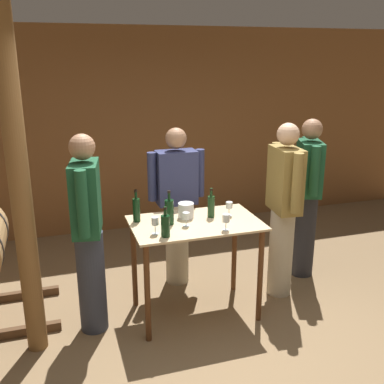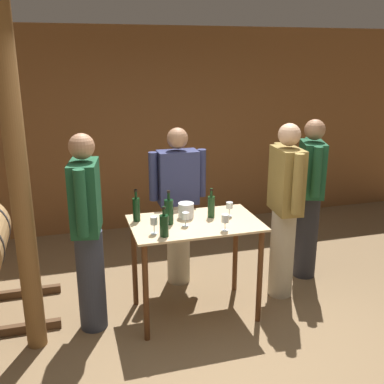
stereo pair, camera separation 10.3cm
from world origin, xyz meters
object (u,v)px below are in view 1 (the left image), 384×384
at_px(wine_glass_far_side, 229,206).
at_px(person_visitor_bearded, 177,204).
at_px(wine_bottle_right, 211,206).
at_px(person_visitor_near_door, 284,207).
at_px(wine_glass_near_left, 155,222).
at_px(wine_bottle_center, 169,211).
at_px(wine_glass_near_center, 186,216).
at_px(person_host, 307,195).
at_px(wine_bottle_far_left, 136,209).
at_px(ice_bucket, 186,210).
at_px(person_visitor_with_scarf, 88,231).
at_px(wine_glass_near_right, 226,219).
at_px(wooden_post, 20,192).
at_px(wine_bottle_left, 165,225).

bearing_deg(wine_glass_far_side, person_visitor_bearded, 119.80).
xyz_separation_m(wine_bottle_right, person_visitor_near_door, (0.75, 0.01, -0.10)).
bearing_deg(wine_glass_near_left, wine_bottle_center, 47.27).
bearing_deg(wine_bottle_right, person_visitor_bearded, 106.46).
bearing_deg(wine_glass_near_left, wine_glass_near_center, 17.68).
relative_size(wine_glass_near_left, person_host, 0.09).
bearing_deg(person_visitor_bearded, wine_bottle_far_left, -136.85).
height_order(ice_bucket, person_visitor_near_door, person_visitor_near_door).
distance_m(wine_bottle_far_left, wine_bottle_center, 0.30).
height_order(person_visitor_with_scarf, person_visitor_bearded, person_visitor_with_scarf).
distance_m(wine_bottle_right, wine_glass_near_right, 0.34).
distance_m(wooden_post, wine_glass_near_right, 1.64).
relative_size(wine_bottle_far_left, person_host, 0.17).
relative_size(wooden_post, person_visitor_near_door, 1.55).
relative_size(wine_bottle_left, wine_glass_far_side, 1.90).
relative_size(person_visitor_bearded, person_visitor_near_door, 0.95).
xyz_separation_m(wine_bottle_center, ice_bucket, (0.19, 0.11, -0.05)).
xyz_separation_m(wine_glass_near_center, wine_glass_far_side, (0.45, 0.13, 0.01)).
relative_size(person_host, person_visitor_with_scarf, 0.99).
relative_size(wine_bottle_right, person_visitor_near_door, 0.16).
height_order(wine_bottle_center, wine_glass_near_right, wine_bottle_center).
bearing_deg(ice_bucket, wine_bottle_center, -149.16).
xyz_separation_m(wine_bottle_center, wine_glass_near_left, (-0.17, -0.18, -0.01)).
height_order(wine_glass_near_right, ice_bucket, wine_glass_near_right).
distance_m(person_host, person_visitor_bearded, 1.39).
bearing_deg(wine_glass_near_center, wine_bottle_left, -142.83).
height_order(wine_bottle_center, person_visitor_with_scarf, person_visitor_with_scarf).
distance_m(wine_bottle_left, ice_bucket, 0.47).
height_order(wine_bottle_right, person_visitor_bearded, person_visitor_bearded).
relative_size(wine_glass_near_left, ice_bucket, 1.03).
distance_m(person_host, person_visitor_with_scarf, 2.33).
bearing_deg(person_visitor_with_scarf, wine_glass_near_left, -19.76).
bearing_deg(wine_bottle_far_left, wine_glass_far_side, -7.91).
height_order(wine_bottle_left, wine_glass_near_right, wine_bottle_left).
xyz_separation_m(wine_bottle_left, person_visitor_bearded, (0.34, 0.89, -0.13)).
distance_m(wine_bottle_center, ice_bucket, 0.22).
xyz_separation_m(wooden_post, wine_bottle_right, (1.59, 0.18, -0.33)).
relative_size(wine_bottle_left, wine_glass_near_right, 1.78).
distance_m(wine_bottle_far_left, wine_bottle_left, 0.45).
xyz_separation_m(wine_bottle_far_left, wine_glass_near_right, (0.68, -0.44, -0.01)).
bearing_deg(wine_bottle_center, wine_glass_near_left, -132.73).
height_order(wine_bottle_far_left, wine_glass_near_left, wine_bottle_far_left).
xyz_separation_m(wine_bottle_far_left, wine_bottle_left, (0.16, -0.42, -0.02)).
bearing_deg(person_visitor_with_scarf, wine_glass_near_center, -6.63).
height_order(wine_glass_near_center, person_visitor_bearded, person_visitor_bearded).
distance_m(wine_bottle_right, wine_glass_near_center, 0.32).
bearing_deg(wine_bottle_far_left, wine_glass_near_center, -32.14).
relative_size(wine_bottle_left, person_visitor_near_door, 0.15).
distance_m(wine_bottle_center, wine_glass_far_side, 0.58).
distance_m(wine_bottle_left, person_visitor_bearded, 0.96).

